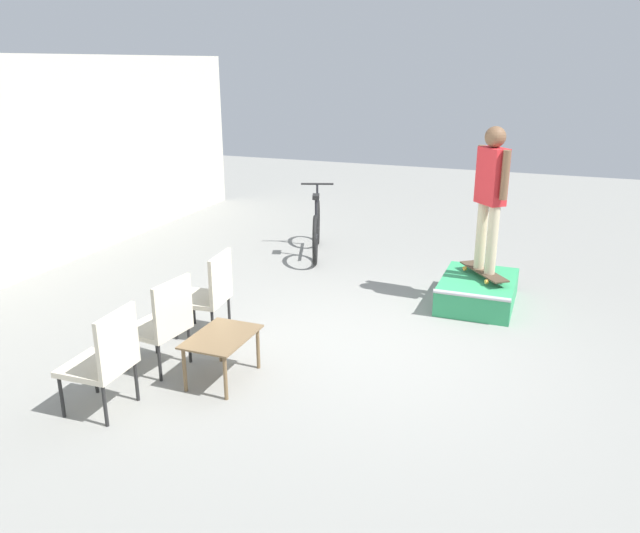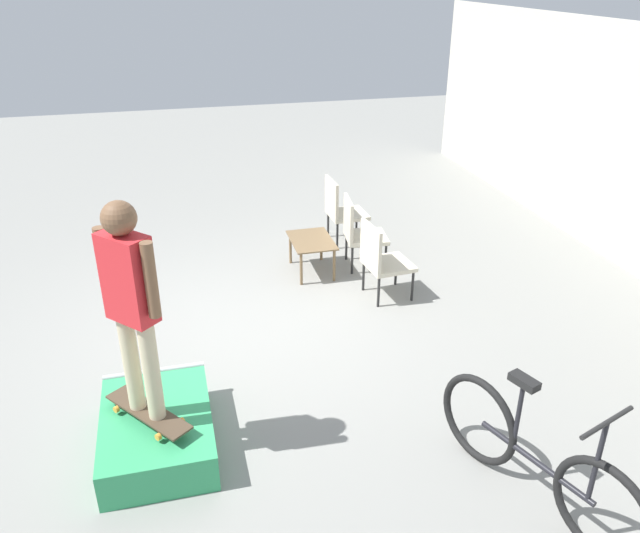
{
  "view_description": "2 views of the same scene",
  "coord_description": "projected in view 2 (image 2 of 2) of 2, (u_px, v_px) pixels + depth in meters",
  "views": [
    {
      "loc": [
        -5.83,
        -1.73,
        2.9
      ],
      "look_at": [
        0.35,
        0.65,
        0.72
      ],
      "focal_mm": 35.0,
      "sensor_mm": 36.0,
      "label": 1
    },
    {
      "loc": [
        5.93,
        -0.64,
        3.62
      ],
      "look_at": [
        0.11,
        0.84,
        0.7
      ],
      "focal_mm": 35.0,
      "sensor_mm": 36.0,
      "label": 2
    }
  ],
  "objects": [
    {
      "name": "ground_plane",
      "position": [
        244.0,
        328.0,
        6.89
      ],
      "size": [
        24.0,
        24.0,
        0.0
      ],
      "primitive_type": "plane",
      "color": "gray"
    },
    {
      "name": "bicycle",
      "position": [
        535.0,
        459.0,
        4.51
      ],
      "size": [
        1.76,
        0.73,
        1.05
      ],
      "rotation": [
        0.0,
        0.0,
        0.34
      ],
      "color": "black",
      "rests_on": "ground_plane"
    },
    {
      "name": "patio_chair_left",
      "position": [
        341.0,
        208.0,
        8.8
      ],
      "size": [
        0.54,
        0.54,
        0.94
      ],
      "rotation": [
        0.0,
        0.0,
        3.18
      ],
      "color": "black",
      "rests_on": "ground_plane"
    },
    {
      "name": "person_skater",
      "position": [
        130.0,
        295.0,
        4.49
      ],
      "size": [
        0.44,
        0.42,
        1.77
      ],
      "rotation": [
        0.0,
        0.0,
        0.75
      ],
      "color": "#C6B793",
      "rests_on": "skateboard_on_ramp"
    },
    {
      "name": "coffee_table",
      "position": [
        312.0,
        244.0,
        7.98
      ],
      "size": [
        0.75,
        0.52,
        0.45
      ],
      "color": "brown",
      "rests_on": "ground_plane"
    },
    {
      "name": "skate_ramp_box",
      "position": [
        158.0,
        430.0,
        5.13
      ],
      "size": [
        1.27,
        0.88,
        0.35
      ],
      "color": "#339E60",
      "rests_on": "ground_plane"
    },
    {
      "name": "patio_chair_right",
      "position": [
        381.0,
        258.0,
        7.31
      ],
      "size": [
        0.57,
        0.57,
        0.94
      ],
      "rotation": [
        0.0,
        0.0,
        3.24
      ],
      "color": "black",
      "rests_on": "ground_plane"
    },
    {
      "name": "skateboard_on_ramp",
      "position": [
        148.0,
        412.0,
        4.96
      ],
      "size": [
        0.8,
        0.68,
        0.07
      ],
      "rotation": [
        0.0,
        0.0,
        0.65
      ],
      "color": "#473828",
      "rests_on": "skate_ramp_box"
    },
    {
      "name": "patio_chair_center",
      "position": [
        359.0,
        230.0,
        8.07
      ],
      "size": [
        0.58,
        0.58,
        0.94
      ],
      "rotation": [
        0.0,
        0.0,
        3.02
      ],
      "color": "black",
      "rests_on": "ground_plane"
    }
  ]
}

